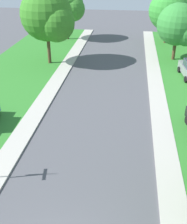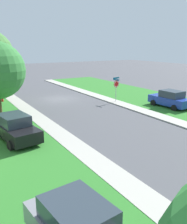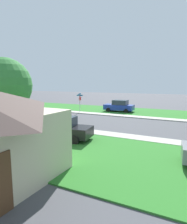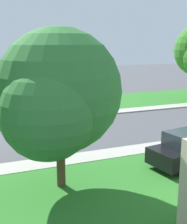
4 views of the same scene
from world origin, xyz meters
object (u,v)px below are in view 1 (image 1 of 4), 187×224
(tree_across_left, at_px, (171,12))
(tree_sidewalk_near, at_px, (68,5))
(tree_sidewalk_far, at_px, (180,26))
(tree_across_right, at_px, (49,17))

(tree_across_left, relative_size, tree_sidewalk_near, 0.96)
(tree_sidewalk_far, xyz_separation_m, tree_across_right, (-13.72, -3.09, 1.21))
(tree_sidewalk_far, height_order, tree_across_right, tree_across_right)
(tree_across_right, relative_size, tree_sidewalk_near, 1.10)
(tree_sidewalk_far, height_order, tree_sidewalk_near, tree_sidewalk_near)
(tree_sidewalk_far, distance_m, tree_across_right, 14.11)
(tree_across_left, relative_size, tree_sidewalk_far, 1.10)
(tree_sidewalk_near, bearing_deg, tree_sidewalk_far, -27.84)
(tree_across_left, distance_m, tree_sidewalk_near, 13.72)
(tree_across_left, distance_m, tree_across_right, 16.93)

